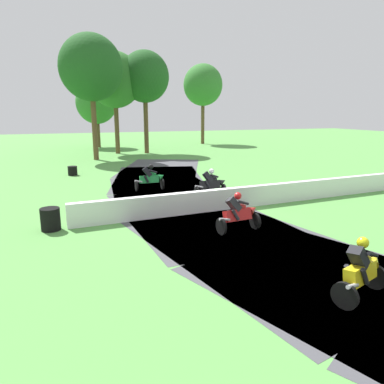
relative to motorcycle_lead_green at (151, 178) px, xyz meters
The scene contains 14 objects.
ground_plane 4.99m from the motorcycle_lead_green, 84.16° to the right, with size 120.00×120.00×0.00m, color #569947.
track_asphalt 5.21m from the motorcycle_lead_green, 69.61° to the right, with size 11.12×34.76×0.01m.
safety_barrier 7.78m from the motorcycle_lead_green, 35.91° to the right, with size 0.30×21.28×0.90m, color white.
motorcycle_lead_green is the anchor object (origin of this frame).
motorcycle_chase_black 3.44m from the motorcycle_lead_green, 43.15° to the right, with size 1.70×0.87×1.43m.
motorcycle_trailing_red 7.64m from the motorcycle_lead_green, 79.62° to the right, with size 1.68×0.93×1.42m.
motorcycle_fourth_yellow 12.70m from the motorcycle_lead_green, 81.66° to the right, with size 1.68×1.13×1.42m.
tire_stack_near 7.22m from the motorcycle_lead_green, 121.74° to the left, with size 0.59×0.59×0.60m.
tire_stack_mid_a 7.15m from the motorcycle_lead_green, 132.82° to the right, with size 0.67×0.67×0.80m.
tree_far_left 18.91m from the motorcycle_lead_green, 87.19° to the left, with size 5.07×5.07×9.74m.
tree_far_right 15.38m from the motorcycle_lead_green, 96.76° to the left, with size 5.20×5.20×10.39m.
tree_mid_rise 18.69m from the motorcycle_lead_green, 77.89° to the left, with size 4.69×4.69×9.87m.
tree_behind_barrier 25.24m from the motorcycle_lead_green, 90.73° to the left, with size 4.61×4.61×7.54m.
tree_distant 28.95m from the motorcycle_lead_green, 62.77° to the left, with size 4.92×4.92×9.97m.
Camera 1 is at (-4.72, -13.22, 4.10)m, focal length 33.09 mm.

